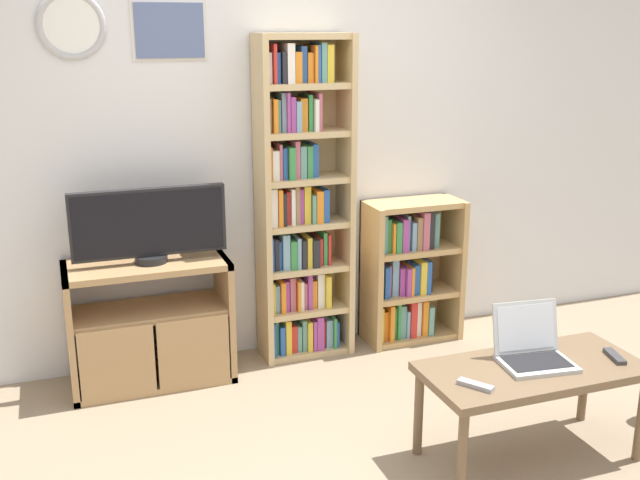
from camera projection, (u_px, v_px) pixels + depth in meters
name	position (u px, v px, depth m)	size (l,w,h in m)	color
wall_back	(274.00, 143.00, 4.49)	(7.11, 0.09, 2.60)	silver
tv_stand	(150.00, 324.00, 4.23)	(0.90, 0.41, 0.72)	tan
television	(149.00, 225.00, 4.09)	(0.84, 0.18, 0.42)	black
bookshelf_tall	(300.00, 206.00, 4.47)	(0.56, 0.27, 1.94)	tan
bookshelf_short	(406.00, 272.00, 4.83)	(0.62, 0.31, 0.92)	tan
coffee_table	(532.00, 377.00, 3.46)	(1.04, 0.49, 0.47)	brown
laptop	(532.00, 348.00, 3.48)	(0.36, 0.32, 0.26)	#B7BABC
remote_near_laptop	(615.00, 356.00, 3.53)	(0.08, 0.17, 0.02)	#38383A
remote_far_from_laptop	(476.00, 385.00, 3.24)	(0.13, 0.16, 0.02)	#99999E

